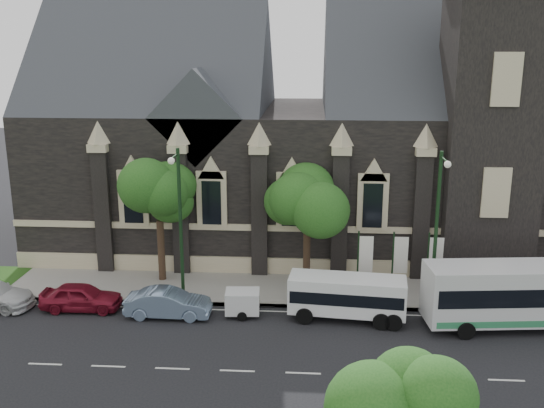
# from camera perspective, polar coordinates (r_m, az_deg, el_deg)

# --- Properties ---
(ground) EXTENTS (160.00, 160.00, 0.00)m
(ground) POSITION_cam_1_polar(r_m,az_deg,el_deg) (28.87, -3.26, -15.29)
(ground) COLOR black
(ground) RESTS_ON ground
(sidewalk) EXTENTS (80.00, 5.00, 0.15)m
(sidewalk) POSITION_cam_1_polar(r_m,az_deg,el_deg) (37.32, -1.46, -7.90)
(sidewalk) COLOR gray
(sidewalk) RESTS_ON ground
(museum) EXTENTS (40.00, 17.70, 29.90)m
(museum) POSITION_cam_1_polar(r_m,az_deg,el_deg) (44.06, 6.27, 6.46)
(museum) COLOR black
(museum) RESTS_ON ground
(tree_park_east) EXTENTS (3.40, 3.40, 6.28)m
(tree_park_east) POSITION_cam_1_polar(r_m,az_deg,el_deg) (18.55, 12.91, -17.62)
(tree_park_east) COLOR black
(tree_park_east) RESTS_ON ground
(tree_walk_right) EXTENTS (4.08, 4.08, 7.80)m
(tree_walk_right) POSITION_cam_1_polar(r_m,az_deg,el_deg) (36.54, 3.67, 1.06)
(tree_walk_right) COLOR black
(tree_walk_right) RESTS_ON ground
(tree_walk_left) EXTENTS (3.91, 3.91, 7.64)m
(tree_walk_left) POSITION_cam_1_polar(r_m,az_deg,el_deg) (37.65, -10.17, 1.13)
(tree_walk_left) COLOR black
(tree_walk_left) RESTS_ON ground
(street_lamp_near) EXTENTS (0.36, 1.88, 9.00)m
(street_lamp_near) POSITION_cam_1_polar(r_m,az_deg,el_deg) (33.90, 15.18, -1.76)
(street_lamp_near) COLOR black
(street_lamp_near) RESTS_ON ground
(street_lamp_mid) EXTENTS (0.36, 1.88, 9.00)m
(street_lamp_mid) POSITION_cam_1_polar(r_m,az_deg,el_deg) (34.01, -8.62, -1.35)
(street_lamp_mid) COLOR black
(street_lamp_mid) RESTS_ON ground
(banner_flag_left) EXTENTS (0.90, 0.10, 4.00)m
(banner_flag_left) POSITION_cam_1_polar(r_m,az_deg,el_deg) (36.01, 8.49, -4.99)
(banner_flag_left) COLOR black
(banner_flag_left) RESTS_ON ground
(banner_flag_center) EXTENTS (0.90, 0.10, 4.00)m
(banner_flag_center) POSITION_cam_1_polar(r_m,az_deg,el_deg) (36.23, 11.65, -5.02)
(banner_flag_center) COLOR black
(banner_flag_center) RESTS_ON ground
(banner_flag_right) EXTENTS (0.90, 0.10, 4.00)m
(banner_flag_right) POSITION_cam_1_polar(r_m,az_deg,el_deg) (36.56, 14.77, -5.03)
(banner_flag_right) COLOR black
(banner_flag_right) RESTS_ON ground
(tour_coach) EXTENTS (11.96, 3.73, 3.43)m
(tour_coach) POSITION_cam_1_polar(r_m,az_deg,el_deg) (34.90, 23.64, -7.67)
(tour_coach) COLOR silver
(tour_coach) RESTS_ON ground
(shuttle_bus) EXTENTS (6.36, 2.77, 2.39)m
(shuttle_bus) POSITION_cam_1_polar(r_m,az_deg,el_deg) (33.32, 7.06, -8.43)
(shuttle_bus) COLOR silver
(shuttle_bus) RESTS_ON ground
(box_trailer) EXTENTS (2.71, 1.59, 1.42)m
(box_trailer) POSITION_cam_1_polar(r_m,az_deg,el_deg) (33.76, -2.77, -9.09)
(box_trailer) COLOR silver
(box_trailer) RESTS_ON ground
(sedan) EXTENTS (4.66, 1.64, 1.53)m
(sedan) POSITION_cam_1_polar(r_m,az_deg,el_deg) (34.11, -9.65, -9.12)
(sedan) COLOR #748BA8
(sedan) RESTS_ON ground
(car_far_red) EXTENTS (4.50, 1.88, 1.52)m
(car_far_red) POSITION_cam_1_polar(r_m,az_deg,el_deg) (36.06, -17.37, -8.27)
(car_far_red) COLOR maroon
(car_far_red) RESTS_ON ground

